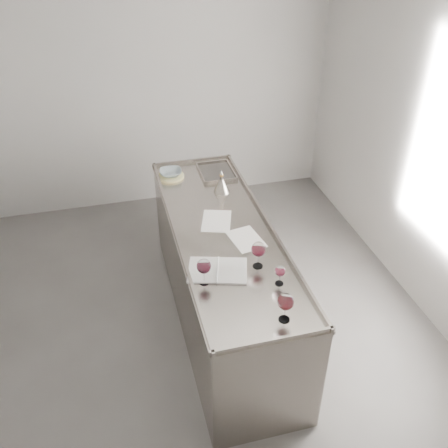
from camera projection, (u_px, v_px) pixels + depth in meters
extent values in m
cube|color=#4B4946|center=(173.00, 355.00, 4.05)|extent=(4.50, 5.00, 0.02)
cube|color=#A8A5A2|center=(125.00, 86.00, 5.27)|extent=(4.50, 0.02, 2.80)
cube|color=gray|center=(223.00, 278.00, 4.13)|extent=(0.75, 2.40, 0.92)
cube|color=gray|center=(223.00, 231.00, 3.87)|extent=(0.77, 2.42, 0.02)
cube|color=gray|center=(274.00, 340.00, 2.90)|extent=(0.77, 0.02, 0.03)
cube|color=gray|center=(192.00, 161.00, 4.81)|extent=(0.77, 0.02, 0.03)
cube|color=gray|center=(176.00, 235.00, 3.78)|extent=(0.02, 2.42, 0.03)
cube|color=gray|center=(268.00, 222.00, 3.93)|extent=(0.02, 2.42, 0.03)
cube|color=#595654|center=(216.00, 173.00, 4.64)|extent=(0.30, 0.38, 0.01)
cylinder|color=white|center=(204.00, 282.00, 3.35)|extent=(0.07, 0.07, 0.00)
cylinder|color=white|center=(204.00, 277.00, 3.32)|extent=(0.01, 0.01, 0.09)
ellipsoid|color=white|center=(204.00, 266.00, 3.27)|extent=(0.10, 0.10, 0.10)
cylinder|color=#3B0814|center=(204.00, 269.00, 3.28)|extent=(0.07, 0.07, 0.02)
cylinder|color=white|center=(258.00, 266.00, 3.49)|extent=(0.07, 0.07, 0.00)
cylinder|color=white|center=(258.00, 260.00, 3.46)|extent=(0.01, 0.01, 0.10)
ellipsoid|color=white|center=(259.00, 249.00, 3.41)|extent=(0.10, 0.10, 0.11)
cylinder|color=#33070F|center=(258.00, 252.00, 3.42)|extent=(0.07, 0.07, 0.02)
cylinder|color=white|center=(284.00, 319.00, 3.06)|extent=(0.07, 0.07, 0.00)
cylinder|color=white|center=(285.00, 313.00, 3.03)|extent=(0.01, 0.01, 0.10)
ellipsoid|color=white|center=(286.00, 302.00, 2.98)|extent=(0.10, 0.10, 0.11)
cylinder|color=#36070B|center=(285.00, 305.00, 2.99)|extent=(0.07, 0.07, 0.02)
cylinder|color=white|center=(279.00, 283.00, 3.34)|extent=(0.06, 0.06, 0.00)
cylinder|color=white|center=(280.00, 279.00, 3.32)|extent=(0.01, 0.01, 0.07)
ellipsoid|color=white|center=(280.00, 271.00, 3.28)|extent=(0.07, 0.07, 0.08)
cylinder|color=#3B0814|center=(280.00, 273.00, 3.29)|extent=(0.05, 0.05, 0.02)
cube|color=silver|center=(203.00, 270.00, 3.45)|extent=(0.27, 0.33, 0.01)
cube|color=silver|center=(233.00, 270.00, 3.44)|extent=(0.27, 0.33, 0.01)
cylinder|color=white|center=(218.00, 270.00, 3.44)|extent=(0.09, 0.27, 0.01)
cube|color=silver|center=(246.00, 239.00, 3.76)|extent=(0.27, 0.34, 0.00)
cube|color=white|center=(217.00, 221.00, 3.96)|extent=(0.31, 0.37, 0.00)
cylinder|color=beige|center=(171.00, 176.00, 4.56)|extent=(0.30, 0.30, 0.02)
imported|color=#8B9CA2|center=(171.00, 173.00, 4.54)|extent=(0.21, 0.21, 0.05)
cone|color=#ADA49A|center=(222.00, 185.00, 4.31)|extent=(0.14, 0.14, 0.12)
cylinder|color=#ADA49A|center=(222.00, 178.00, 4.27)|extent=(0.03, 0.03, 0.03)
cylinder|color=olive|center=(222.00, 175.00, 4.26)|extent=(0.03, 0.03, 0.02)
cone|color=#ADA49A|center=(222.00, 172.00, 4.24)|extent=(0.02, 0.02, 0.04)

